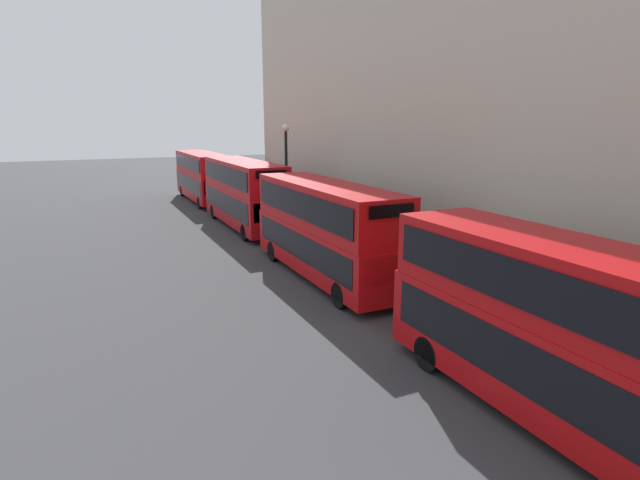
{
  "coord_description": "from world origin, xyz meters",
  "views": [
    {
      "loc": [
        -7.83,
        -1.07,
        6.87
      ],
      "look_at": [
        0.48,
        16.37,
        2.24
      ],
      "focal_mm": 28.0,
      "sensor_mm": 36.0,
      "label": 1
    }
  ],
  "objects": [
    {
      "name": "bus_third_in_queue",
      "position": [
        1.6,
        30.33,
        2.4
      ],
      "size": [
        2.59,
        10.76,
        4.36
      ],
      "color": "#A80F14",
      "rests_on": "ground"
    },
    {
      "name": "bus_second_in_queue",
      "position": [
        1.6,
        18.18,
        2.34
      ],
      "size": [
        2.59,
        10.41,
        4.25
      ],
      "color": "#B20C0F",
      "rests_on": "ground"
    },
    {
      "name": "bus_leading",
      "position": [
        1.6,
        5.75,
        2.35
      ],
      "size": [
        2.59,
        10.18,
        4.26
      ],
      "color": "#B20C0F",
      "rests_on": "ground"
    },
    {
      "name": "bus_trailing",
      "position": [
        1.6,
        42.46,
        2.32
      ],
      "size": [
        2.59,
        10.76,
        4.18
      ],
      "color": "#A80F14",
      "rests_on": "ground"
    },
    {
      "name": "street_lamp",
      "position": [
        3.47,
        27.44,
        4.11
      ],
      "size": [
        0.44,
        0.44,
        6.68
      ],
      "color": "black",
      "rests_on": "ground"
    }
  ]
}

